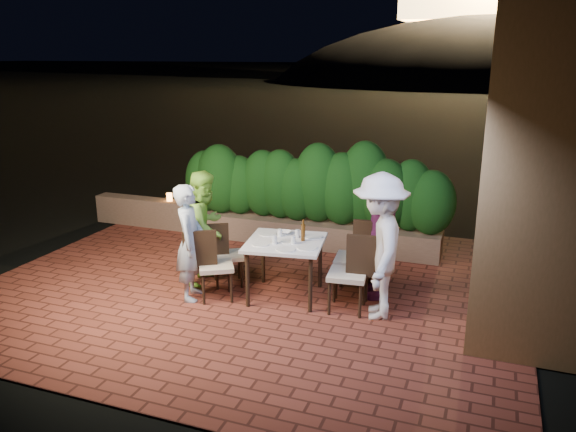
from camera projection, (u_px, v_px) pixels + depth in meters
The scene contains 31 objects.
ground at pixel (239, 299), 7.22m from camera, with size 400.00×400.00×0.00m, color black.
terrace_floor at pixel (255, 288), 7.68m from camera, with size 7.00×6.00×0.15m, color brown.
building_wall at pixel (558, 96), 7.12m from camera, with size 1.60×5.00×5.00m, color olive.
window_pane at pixel (489, 137), 7.07m from camera, with size 0.08×1.00×1.40m, color black.
window_frame at pixel (488, 137), 7.07m from camera, with size 0.06×1.15×1.55m, color black.
planter at pixel (310, 233), 9.16m from camera, with size 4.20×0.55×0.40m, color brown.
hedge at pixel (310, 188), 8.95m from camera, with size 4.00×0.70×1.10m, color #113E11, non-canonical shape.
parapet at pixel (152, 212), 10.15m from camera, with size 2.20×0.30×0.50m, color brown.
hill at pixel (488, 120), 61.73m from camera, with size 52.00×40.00×22.00m, color black.
dining_table at pixel (285, 269), 7.15m from camera, with size 0.95×0.95×0.75m, color white, non-canonical shape.
plate_nw at pixel (260, 244), 6.90m from camera, with size 0.21×0.21×0.01m, color white.
plate_sw at pixel (267, 234), 7.30m from camera, with size 0.22×0.22×0.01m, color white.
plate_ne at pixel (307, 248), 6.78m from camera, with size 0.24×0.24×0.01m, color white.
plate_se at pixel (313, 237), 7.19m from camera, with size 0.23×0.23×0.01m, color white.
plate_centre at pixel (288, 241), 7.01m from camera, with size 0.20×0.20×0.01m, color white.
plate_front at pixel (286, 250), 6.72m from camera, with size 0.23×0.23×0.01m, color white.
glass_nw at pixel (274, 239), 6.93m from camera, with size 0.06×0.06×0.11m, color silver.
glass_sw at pixel (280, 233), 7.21m from camera, with size 0.06×0.06×0.10m, color silver.
glass_ne at pixel (293, 240), 6.92m from camera, with size 0.06×0.06×0.11m, color silver.
glass_se at pixel (297, 233), 7.17m from camera, with size 0.06×0.06×0.10m, color silver.
beer_bottle at pixel (303, 230), 7.01m from camera, with size 0.05×0.05×0.28m, color #4D2C0C, non-canonical shape.
bowl at pixel (285, 232), 7.32m from camera, with size 0.16×0.16×0.04m, color white.
chair_left_front at pixel (216, 264), 7.07m from camera, with size 0.42×0.42×0.91m, color black, non-canonical shape.
chair_left_back at pixel (228, 254), 7.52m from camera, with size 0.40×0.40×0.86m, color black, non-canonical shape.
chair_right_front at pixel (348, 273), 6.72m from camera, with size 0.45×0.45×0.97m, color black, non-canonical shape.
chair_right_back at pixel (354, 257), 7.17m from camera, with size 0.47×0.47×1.01m, color black, non-canonical shape.
diner_blue at pixel (190, 242), 7.01m from camera, with size 0.54×0.36×1.49m, color #9FB6CD.
diner_green at pixel (206, 227), 7.54m from camera, with size 0.75×0.58×1.54m, color #88CE40.
diner_white at pixel (379, 247), 6.49m from camera, with size 1.12×0.64×1.73m, color white.
diner_purple at pixel (381, 236), 7.06m from camera, with size 0.95×0.39×1.62m, color #6B2362.
parapet_lamp at pixel (169, 197), 9.93m from camera, with size 0.10×0.10×0.14m, color orange.
Camera 1 is at (2.89, -6.01, 3.01)m, focal length 35.00 mm.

